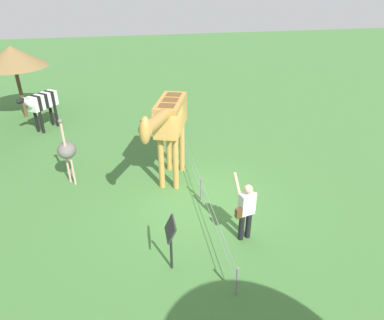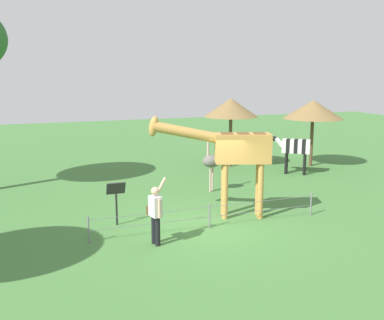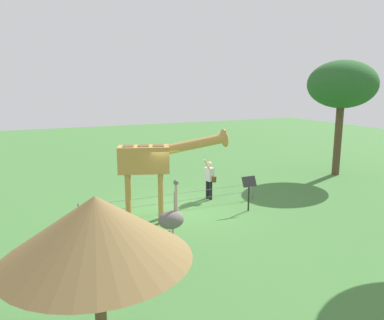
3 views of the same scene
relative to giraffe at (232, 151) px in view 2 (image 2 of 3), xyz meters
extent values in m
plane|color=#427538|center=(1.07, 0.57, -2.10)|extent=(60.00, 60.00, 0.00)
cylinder|color=#BC8942|center=(0.29, 0.13, -1.23)|extent=(0.18, 0.18, 1.75)
cylinder|color=#BC8942|center=(0.15, -0.28, -1.23)|extent=(0.18, 0.18, 1.75)
cylinder|color=#BC8942|center=(-0.75, 0.49, -1.23)|extent=(0.18, 0.18, 1.75)
cylinder|color=#BC8942|center=(-0.89, 0.08, -1.23)|extent=(0.18, 0.18, 1.75)
cube|color=#BC8942|center=(-0.30, 0.10, 0.10)|extent=(1.84, 1.22, 0.90)
cube|color=brown|center=(0.17, -0.06, 0.56)|extent=(0.48, 0.53, 0.02)
cube|color=brown|center=(-0.30, 0.10, 0.56)|extent=(0.48, 0.53, 0.02)
cube|color=brown|center=(-0.77, 0.27, 0.56)|extent=(0.48, 0.53, 0.02)
cylinder|color=#BC8942|center=(1.27, -0.44, 0.58)|extent=(2.19, 1.02, 0.73)
ellipsoid|color=#BC8942|center=(2.29, -0.79, 0.78)|extent=(0.46, 0.38, 0.68)
cylinder|color=brown|center=(2.29, -0.73, 0.96)|extent=(0.05, 0.05, 0.14)
cylinder|color=brown|center=(2.29, -0.85, 0.96)|extent=(0.05, 0.05, 0.14)
cylinder|color=black|center=(2.92, 1.38, -1.71)|extent=(0.14, 0.14, 0.78)
cylinder|color=black|center=(2.88, 1.58, -1.71)|extent=(0.14, 0.14, 0.78)
cube|color=silver|center=(2.90, 1.48, -1.05)|extent=(0.31, 0.40, 0.55)
sphere|color=#D8AD8C|center=(2.90, 1.48, -0.63)|extent=(0.22, 0.22, 0.22)
cylinder|color=#D8AD8C|center=(2.69, 1.27, -0.59)|extent=(0.37, 0.16, 0.51)
cylinder|color=#D8AD8C|center=(2.85, 1.69, -1.05)|extent=(0.08, 0.08, 0.50)
cube|color=brown|center=(3.00, 1.28, -1.22)|extent=(0.16, 0.22, 0.24)
cylinder|color=black|center=(-4.86, -4.68, -1.63)|extent=(0.12, 0.12, 0.95)
cylinder|color=black|center=(-5.04, -4.92, -1.63)|extent=(0.12, 0.12, 0.95)
cylinder|color=black|center=(-5.49, -4.20, -1.63)|extent=(0.12, 0.12, 0.95)
cylinder|color=black|center=(-5.67, -4.43, -1.63)|extent=(0.12, 0.12, 0.95)
cube|color=silver|center=(-5.67, -4.24, -0.85)|extent=(0.40, 0.45, 0.60)
cube|color=black|center=(-5.54, -4.35, -0.85)|extent=(0.40, 0.45, 0.60)
cube|color=silver|center=(-5.40, -4.45, -0.85)|extent=(0.40, 0.45, 0.60)
cube|color=black|center=(-5.26, -4.56, -0.85)|extent=(0.40, 0.45, 0.60)
cube|color=silver|center=(-5.13, -4.66, -0.85)|extent=(0.40, 0.45, 0.60)
cube|color=black|center=(-4.99, -4.77, -0.85)|extent=(0.40, 0.45, 0.60)
cube|color=silver|center=(-4.86, -4.87, -0.85)|extent=(0.40, 0.45, 0.60)
cylinder|color=silver|center=(-4.67, -5.01, -0.70)|extent=(0.47, 0.43, 0.47)
ellipsoid|color=black|center=(-4.47, -5.17, -0.55)|extent=(0.43, 0.39, 0.22)
cylinder|color=#CC9E93|center=(-0.50, -2.98, -1.65)|extent=(0.07, 0.07, 0.90)
cylinder|color=#CC9E93|center=(-0.66, -3.14, -1.65)|extent=(0.07, 0.07, 0.90)
ellipsoid|color=#66605B|center=(-0.58, -3.06, -0.92)|extent=(0.70, 0.56, 0.49)
cylinder|color=#CC9E93|center=(-0.43, -3.06, -0.37)|extent=(0.08, 0.08, 0.80)
sphere|color=#66605B|center=(-0.43, -3.06, 0.08)|extent=(0.14, 0.14, 0.14)
cylinder|color=brown|center=(-3.21, -7.03, -0.90)|extent=(0.16, 0.16, 2.40)
cone|color=brown|center=(-3.21, -7.03, 0.73)|extent=(2.56, 2.56, 0.87)
cylinder|color=brown|center=(-6.93, -5.80, -0.95)|extent=(0.16, 0.16, 2.30)
cone|color=brown|center=(-6.93, -5.80, 0.63)|extent=(2.84, 2.84, 0.88)
cylinder|color=black|center=(3.57, -0.45, -1.63)|extent=(0.06, 0.06, 0.95)
cube|color=#2D2D2D|center=(3.57, -0.45, -0.97)|extent=(0.56, 0.21, 0.38)
cylinder|color=slate|center=(-2.43, 0.76, -1.73)|extent=(0.05, 0.05, 0.75)
cylinder|color=slate|center=(1.07, 0.76, -1.73)|extent=(0.05, 0.05, 0.75)
cylinder|color=slate|center=(4.57, 0.76, -1.73)|extent=(0.05, 0.05, 0.75)
cube|color=slate|center=(1.07, 0.76, -1.46)|extent=(7.00, 0.01, 0.01)
cube|color=slate|center=(1.07, 0.76, -1.76)|extent=(7.00, 0.01, 0.01)
camera|label=1|loc=(9.36, -1.08, 3.87)|focal=32.65mm
camera|label=2|loc=(6.00, 12.67, 2.47)|focal=42.96mm
camera|label=3|loc=(-4.03, -11.81, 2.59)|focal=35.21mm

